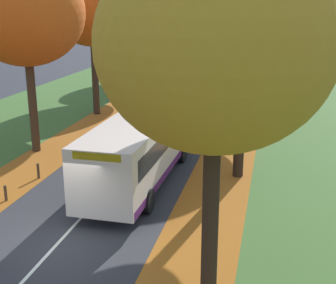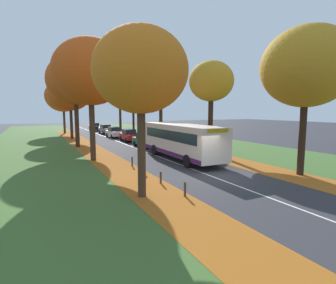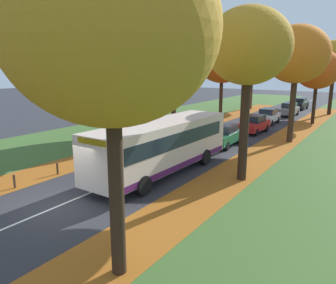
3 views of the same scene
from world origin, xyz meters
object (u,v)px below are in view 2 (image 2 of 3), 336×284
(bollard_second, at_px, (161,178))
(car_white_third_in_line, at_px, (114,132))
(tree_right_nearest, at_px, (307,67))
(tree_right_far, at_px, (133,101))
(tree_right_near, at_px, (211,82))
(tree_right_mid, at_px, (161,90))
(car_black_trailing, at_px, (95,127))
(tree_left_far, at_px, (70,92))
(tree_left_near, at_px, (90,72))
(bollard_nearest, at_px, (185,189))
(car_grey_fourth_in_line, at_px, (106,129))
(bollard_third, at_px, (144,169))
(bollard_fourth, at_px, (132,162))
(bus, at_px, (181,139))
(tree_right_distant, at_px, (120,96))
(tree_left_distant, at_px, (63,96))
(car_green_lead, at_px, (146,140))
(tree_left_mid, at_px, (75,80))
(car_red_following, at_px, (129,135))
(tree_left_nearest, at_px, (141,71))

(bollard_second, xyz_separation_m, car_white_third_in_line, (4.60, 26.17, 0.46))
(tree_right_nearest, relative_size, tree_right_far, 1.21)
(tree_right_near, height_order, tree_right_mid, tree_right_mid)
(car_black_trailing, bearing_deg, tree_left_far, -114.12)
(tree_left_near, bearing_deg, bollard_nearest, -79.66)
(tree_left_near, distance_m, car_black_trailing, 33.32)
(tree_right_nearest, distance_m, tree_right_mid, 20.66)
(tree_right_near, relative_size, bollard_nearest, 12.33)
(tree_right_near, xyz_separation_m, car_grey_fourth_in_line, (-3.92, 25.88, -6.04))
(tree_left_near, bearing_deg, car_grey_fourth_in_line, 73.95)
(tree_right_nearest, xyz_separation_m, bollard_third, (-8.97, 4.86, -6.49))
(bollard_fourth, bearing_deg, bus, 10.68)
(bollard_third, bearing_deg, tree_left_far, 93.32)
(tree_left_near, height_order, bollard_nearest, tree_left_near)
(tree_right_distant, bearing_deg, tree_left_distant, 179.90)
(bollard_third, height_order, car_grey_fourth_in_line, car_grey_fourth_in_line)
(bollard_third, height_order, car_green_lead, car_green_lead)
(bus, distance_m, car_white_third_in_line, 20.14)
(car_black_trailing, bearing_deg, tree_left_mid, -106.03)
(tree_right_nearest, xyz_separation_m, bollard_fourth, (-8.88, 7.44, -6.47))
(car_red_following, bearing_deg, car_black_trailing, 91.15)
(tree_left_nearest, distance_m, tree_right_nearest, 10.81)
(tree_right_far, relative_size, bollard_nearest, 10.79)
(bollard_nearest, relative_size, car_white_third_in_line, 0.17)
(tree_right_near, relative_size, car_black_trailing, 2.09)
(tree_left_far, distance_m, tree_right_far, 10.24)
(tree_left_near, relative_size, tree_left_distant, 1.05)
(car_white_third_in_line, bearing_deg, tree_left_mid, -128.17)
(bus, xyz_separation_m, car_white_third_in_line, (-0.19, 20.12, -0.89))
(tree_left_far, distance_m, tree_right_nearest, 31.37)
(car_green_lead, bearing_deg, tree_right_near, -58.91)
(bollard_nearest, relative_size, car_grey_fourth_in_line, 0.17)
(tree_left_far, xyz_separation_m, bollard_second, (1.43, -27.32, -6.49))
(tree_left_nearest, relative_size, bollard_nearest, 11.16)
(tree_right_distant, distance_m, bollard_third, 36.73)
(bollard_third, bearing_deg, car_white_third_in_line, 78.98)
(tree_left_distant, distance_m, car_black_trailing, 9.06)
(tree_left_nearest, height_order, tree_right_near, tree_right_near)
(tree_right_near, relative_size, bollard_fourth, 12.29)
(tree_left_distant, height_order, tree_right_mid, tree_left_distant)
(bollard_third, relative_size, car_white_third_in_line, 0.16)
(tree_right_nearest, xyz_separation_m, bollard_nearest, (-8.89, -0.31, -6.47))
(tree_left_far, distance_m, bollard_second, 28.12)
(bollard_nearest, distance_m, bollard_second, 2.58)
(tree_left_mid, distance_m, tree_right_near, 15.00)
(tree_right_nearest, height_order, tree_right_distant, tree_right_nearest)
(tree_right_mid, relative_size, car_red_following, 2.14)
(car_white_third_in_line, bearing_deg, car_green_lead, -88.58)
(tree_left_mid, distance_m, tree_left_far, 9.58)
(tree_left_mid, distance_m, bollard_nearest, 21.68)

